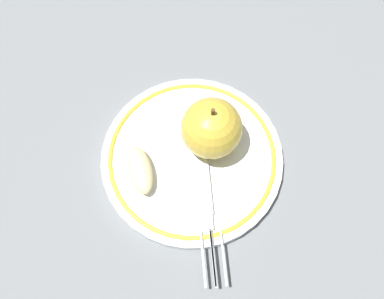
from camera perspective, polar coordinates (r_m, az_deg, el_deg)
ground_plane at (r=0.56m, az=-1.25°, el=-3.38°), size 2.00×2.00×0.00m
plate at (r=0.56m, az=-0.00°, el=-1.15°), size 0.24×0.24×0.02m
apple_red_whole at (r=0.53m, az=2.61°, el=2.82°), size 0.08×0.08×0.09m
apple_slice_front at (r=0.54m, az=-6.91°, el=-2.72°), size 0.07×0.03×0.02m
fork at (r=0.53m, az=2.10°, el=-7.14°), size 0.19×0.06×0.00m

